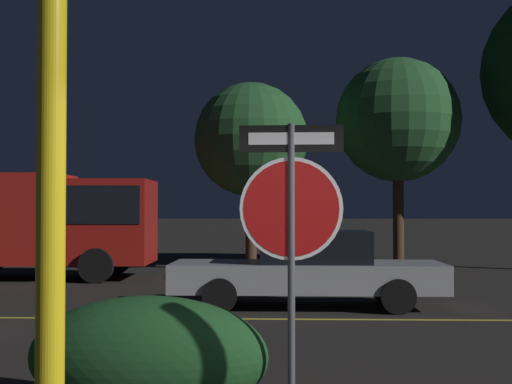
{
  "coord_description": "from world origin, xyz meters",
  "views": [
    {
      "loc": [
        -0.44,
        -4.11,
        1.77
      ],
      "look_at": [
        -0.71,
        4.1,
        1.97
      ],
      "focal_mm": 50.0,
      "sensor_mm": 36.0,
      "label": 1
    }
  ],
  "objects_px": {
    "delivery_truck": "(45,219)",
    "hedge_bush_1": "(148,357)",
    "tree_2": "(251,140)",
    "yellow_pole_left": "(51,235)",
    "stop_sign": "(291,212)",
    "tree_0": "(398,121)",
    "passing_car_2": "(309,269)"
  },
  "relations": [
    {
      "from": "stop_sign",
      "to": "delivery_truck",
      "type": "height_order",
      "value": "delivery_truck"
    },
    {
      "from": "tree_2",
      "to": "yellow_pole_left",
      "type": "bearing_deg",
      "value": -91.4
    },
    {
      "from": "tree_2",
      "to": "hedge_bush_1",
      "type": "bearing_deg",
      "value": -91.14
    },
    {
      "from": "yellow_pole_left",
      "to": "tree_2",
      "type": "distance_m",
      "value": 16.74
    },
    {
      "from": "delivery_truck",
      "to": "hedge_bush_1",
      "type": "bearing_deg",
      "value": 20.66
    },
    {
      "from": "hedge_bush_1",
      "to": "delivery_truck",
      "type": "relative_size",
      "value": 0.35
    },
    {
      "from": "tree_0",
      "to": "yellow_pole_left",
      "type": "bearing_deg",
      "value": -105.33
    },
    {
      "from": "stop_sign",
      "to": "passing_car_2",
      "type": "bearing_deg",
      "value": 88.13
    },
    {
      "from": "yellow_pole_left",
      "to": "passing_car_2",
      "type": "bearing_deg",
      "value": 79.1
    },
    {
      "from": "yellow_pole_left",
      "to": "delivery_truck",
      "type": "distance_m",
      "value": 15.08
    },
    {
      "from": "passing_car_2",
      "to": "tree_2",
      "type": "distance_m",
      "value": 8.17
    },
    {
      "from": "delivery_truck",
      "to": "tree_0",
      "type": "xyz_separation_m",
      "value": [
        9.51,
        2.86,
        2.85
      ]
    },
    {
      "from": "hedge_bush_1",
      "to": "tree_2",
      "type": "height_order",
      "value": "tree_2"
    },
    {
      "from": "stop_sign",
      "to": "tree_0",
      "type": "relative_size",
      "value": 0.4
    },
    {
      "from": "tree_0",
      "to": "tree_2",
      "type": "relative_size",
      "value": 1.15
    },
    {
      "from": "tree_2",
      "to": "passing_car_2",
      "type": "bearing_deg",
      "value": -79.66
    },
    {
      "from": "delivery_truck",
      "to": "tree_2",
      "type": "height_order",
      "value": "tree_2"
    },
    {
      "from": "tree_0",
      "to": "stop_sign",
      "type": "bearing_deg",
      "value": -102.55
    },
    {
      "from": "hedge_bush_1",
      "to": "passing_car_2",
      "type": "distance_m",
      "value": 7.14
    },
    {
      "from": "yellow_pole_left",
      "to": "passing_car_2",
      "type": "height_order",
      "value": "yellow_pole_left"
    },
    {
      "from": "yellow_pole_left",
      "to": "delivery_truck",
      "type": "height_order",
      "value": "yellow_pole_left"
    },
    {
      "from": "hedge_bush_1",
      "to": "tree_2",
      "type": "xyz_separation_m",
      "value": [
        0.29,
        14.38,
        3.24
      ]
    },
    {
      "from": "hedge_bush_1",
      "to": "tree_2",
      "type": "distance_m",
      "value": 14.75
    },
    {
      "from": "passing_car_2",
      "to": "delivery_truck",
      "type": "distance_m",
      "value": 8.38
    },
    {
      "from": "stop_sign",
      "to": "tree_2",
      "type": "bearing_deg",
      "value": 95.23
    },
    {
      "from": "stop_sign",
      "to": "hedge_bush_1",
      "type": "distance_m",
      "value": 1.74
    },
    {
      "from": "hedge_bush_1",
      "to": "tree_2",
      "type": "relative_size",
      "value": 0.38
    },
    {
      "from": "delivery_truck",
      "to": "tree_2",
      "type": "relative_size",
      "value": 1.08
    },
    {
      "from": "yellow_pole_left",
      "to": "delivery_truck",
      "type": "bearing_deg",
      "value": 108.57
    },
    {
      "from": "passing_car_2",
      "to": "tree_2",
      "type": "height_order",
      "value": "tree_2"
    },
    {
      "from": "yellow_pole_left",
      "to": "hedge_bush_1",
      "type": "bearing_deg",
      "value": 86.89
    },
    {
      "from": "hedge_bush_1",
      "to": "tree_0",
      "type": "distance_m",
      "value": 16.1
    }
  ]
}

